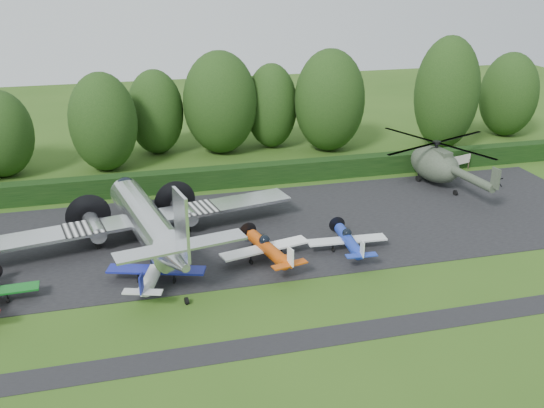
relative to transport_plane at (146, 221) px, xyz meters
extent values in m
plane|color=#2E5116|center=(5.27, -8.88, -2.25)|extent=(160.00, 160.00, 0.00)
cube|color=black|center=(5.27, 1.12, -2.25)|extent=(70.00, 18.00, 0.01)
cube|color=black|center=(5.27, -14.88, -2.25)|extent=(70.00, 2.00, 0.00)
cube|color=black|center=(5.27, 12.12, -2.25)|extent=(90.00, 1.60, 2.00)
cylinder|color=silver|center=(0.00, 0.39, -0.08)|extent=(2.64, 13.76, 2.64)
cone|color=silver|center=(0.00, 8.09, -0.08)|extent=(2.64, 1.72, 2.64)
cone|color=silver|center=(0.00, -7.87, 0.50)|extent=(2.64, 3.44, 2.64)
sphere|color=black|center=(0.00, 6.99, 0.50)|extent=(1.72, 1.72, 1.72)
cube|color=silver|center=(0.00, 1.53, -0.42)|extent=(25.22, 2.75, 0.25)
cube|color=white|center=(-4.59, 1.53, -0.28)|extent=(2.98, 2.87, 0.06)
cube|color=white|center=(4.59, 1.53, -0.28)|extent=(2.98, 2.87, 0.06)
cylinder|color=silver|center=(-3.67, 2.22, -0.71)|extent=(1.26, 3.67, 1.26)
cylinder|color=silver|center=(3.67, 2.22, -0.71)|extent=(1.26, 3.67, 1.26)
cylinder|color=black|center=(-3.67, 4.80, -0.71)|extent=(3.67, 0.03, 3.67)
cylinder|color=black|center=(3.67, 4.80, -0.71)|extent=(3.67, 0.03, 3.67)
cube|color=silver|center=(0.00, -8.79, 1.76)|extent=(8.60, 1.61, 0.16)
cube|color=silver|center=(0.00, -9.13, 3.36)|extent=(0.21, 2.52, 4.36)
cylinder|color=black|center=(-3.67, 1.76, -1.97)|extent=(0.29, 1.03, 1.03)
cylinder|color=black|center=(3.67, 1.76, -1.97)|extent=(0.29, 1.03, 1.03)
cylinder|color=black|center=(0.00, -9.25, -2.05)|extent=(0.21, 0.50, 0.50)
cylinder|color=black|center=(-9.45, -6.07, -2.09)|extent=(0.13, 0.40, 0.40)
cylinder|color=silver|center=(0.11, -6.02, -1.18)|extent=(0.94, 5.36, 0.94)
sphere|color=black|center=(0.11, -5.44, -0.74)|extent=(0.82, 0.82, 0.82)
cube|color=navy|center=(0.11, -5.53, -1.33)|extent=(6.82, 1.27, 0.14)
cube|color=silver|center=(0.11, -9.24, -0.94)|extent=(2.53, 0.68, 0.10)
cube|color=navy|center=(0.11, -9.33, -0.31)|extent=(0.10, 0.78, 1.27)
cylinder|color=black|center=(0.11, -2.56, -1.18)|extent=(1.46, 0.02, 1.46)
cylinder|color=black|center=(-1.15, -5.73, -2.08)|extent=(0.14, 0.43, 0.43)
cylinder|color=black|center=(1.38, -5.73, -2.08)|extent=(0.14, 0.43, 0.43)
cylinder|color=black|center=(0.11, -3.49, -2.10)|extent=(0.12, 0.39, 0.39)
cylinder|color=#BC460B|center=(8.53, -4.67, -1.16)|extent=(0.95, 5.47, 0.95)
sphere|color=black|center=(8.53, -4.07, -0.71)|extent=(0.84, 0.84, 0.84)
cube|color=white|center=(8.53, -4.17, -1.31)|extent=(6.96, 1.29, 0.14)
cube|color=#BC460B|center=(8.53, -7.95, -0.91)|extent=(2.59, 0.70, 0.10)
cube|color=white|center=(8.53, -8.05, -0.27)|extent=(0.10, 0.80, 1.29)
cylinder|color=black|center=(8.53, -1.14, -1.16)|extent=(1.49, 0.02, 1.49)
cylinder|color=black|center=(7.23, -4.37, -2.08)|extent=(0.14, 0.44, 0.44)
cylinder|color=black|center=(9.82, -4.37, -2.08)|extent=(0.14, 0.44, 0.44)
cylinder|color=black|center=(8.53, -2.08, -2.09)|extent=(0.12, 0.40, 0.40)
cylinder|color=#1C36AB|center=(14.92, -4.61, -1.28)|extent=(0.85, 4.88, 0.85)
sphere|color=black|center=(14.92, -4.08, -0.88)|extent=(0.75, 0.75, 0.75)
cube|color=silver|center=(14.92, -4.17, -1.41)|extent=(6.21, 1.15, 0.12)
cube|color=#1C36AB|center=(14.92, -7.54, -1.06)|extent=(2.31, 0.62, 0.09)
cube|color=silver|center=(14.92, -7.63, -0.48)|extent=(0.09, 0.71, 1.15)
cylinder|color=black|center=(14.92, -1.46, -1.28)|extent=(1.33, 0.02, 1.33)
cylinder|color=black|center=(13.77, -4.34, -2.09)|extent=(0.12, 0.39, 0.39)
cylinder|color=black|center=(16.07, -4.34, -2.09)|extent=(0.12, 0.39, 0.39)
cylinder|color=black|center=(14.92, -2.30, -2.11)|extent=(0.11, 0.35, 0.35)
ellipsoid|color=#374031|center=(28.72, 7.81, -0.21)|extent=(3.55, 6.50, 3.40)
cylinder|color=#374031|center=(28.72, 2.69, 0.13)|extent=(0.80, 6.82, 0.80)
cube|color=#374031|center=(28.72, -0.83, 1.16)|extent=(0.14, 1.02, 1.82)
cylinder|color=black|center=(28.72, 7.81, 1.50)|extent=(0.34, 0.34, 0.91)
cylinder|color=black|center=(28.72, 7.81, 2.01)|extent=(0.80, 0.80, 0.28)
cylinder|color=black|center=(28.72, 7.81, 2.01)|extent=(13.64, 13.64, 0.07)
cube|color=#374031|center=(28.72, 6.90, 1.10)|extent=(1.02, 2.27, 0.80)
ellipsoid|color=black|center=(28.72, 9.63, -0.09)|extent=(2.16, 2.16, 1.94)
cylinder|color=black|center=(27.59, 8.72, -1.91)|extent=(0.20, 0.64, 0.64)
cylinder|color=black|center=(29.86, 8.72, -1.91)|extent=(0.20, 0.64, 0.64)
cylinder|color=black|center=(28.72, 4.17, -1.97)|extent=(0.18, 0.55, 0.55)
cylinder|color=#3F3326|center=(31.74, 10.48, -1.68)|extent=(0.12, 0.12, 1.15)
cylinder|color=#3F3326|center=(34.63, 10.48, -1.68)|extent=(0.12, 0.12, 1.15)
cube|color=beige|center=(33.18, 10.48, -1.00)|extent=(3.08, 0.08, 0.96)
cylinder|color=black|center=(9.93, 23.64, -0.34)|extent=(0.70, 0.70, 3.83)
ellipsoid|color=#183510|center=(9.93, 23.64, 3.59)|extent=(8.44, 8.44, 11.70)
cylinder|color=black|center=(22.29, 21.39, -0.33)|extent=(0.70, 0.70, 3.86)
ellipsoid|color=#183510|center=(22.29, 21.39, 3.64)|extent=(8.11, 8.11, 11.79)
cylinder|color=black|center=(2.70, 25.07, -0.67)|extent=(0.70, 0.70, 3.17)
ellipsoid|color=#183510|center=(2.70, 25.07, 2.58)|extent=(6.36, 6.36, 9.68)
cylinder|color=black|center=(35.74, 18.90, -0.11)|extent=(0.70, 0.70, 4.29)
ellipsoid|color=#183510|center=(35.74, 18.90, 4.31)|extent=(7.43, 7.43, 13.12)
cylinder|color=black|center=(46.21, 21.90, -0.54)|extent=(0.70, 0.70, 3.43)
ellipsoid|color=#183510|center=(46.21, 21.90, 2.99)|extent=(7.13, 7.13, 10.48)
cylinder|color=black|center=(-3.00, 20.33, -0.55)|extent=(0.70, 0.70, 3.41)
ellipsoid|color=#183510|center=(-3.00, 20.33, 2.96)|extent=(7.06, 7.06, 10.43)
cylinder|color=black|center=(16.11, 24.27, -0.63)|extent=(0.70, 0.70, 3.25)
ellipsoid|color=#183510|center=(16.11, 24.27, 2.72)|extent=(6.08, 6.08, 9.95)
cylinder|color=black|center=(-13.27, 20.87, -0.78)|extent=(0.70, 0.70, 2.96)
ellipsoid|color=#183510|center=(-13.27, 20.87, 2.26)|extent=(6.74, 6.74, 9.03)
camera|label=1|loc=(-1.12, -43.76, 18.82)|focal=40.00mm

